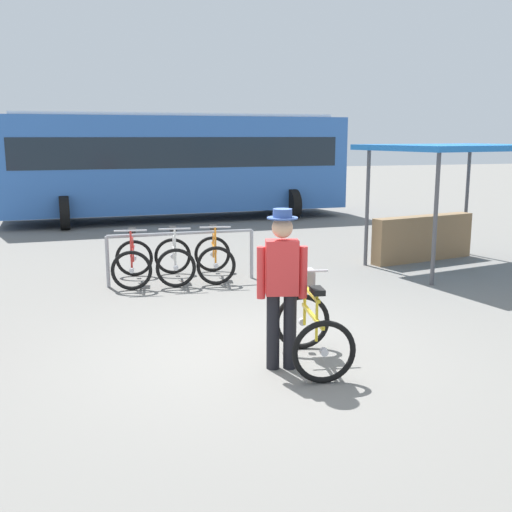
{
  "coord_description": "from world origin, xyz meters",
  "views": [
    {
      "loc": [
        -1.8,
        -6.38,
        2.46
      ],
      "look_at": [
        0.28,
        0.7,
        1.0
      ],
      "focal_mm": 42.77,
      "sensor_mm": 36.0,
      "label": 1
    }
  ],
  "objects": [
    {
      "name": "ground_plane",
      "position": [
        0.0,
        0.0,
        0.0
      ],
      "size": [
        80.0,
        80.0,
        0.0
      ],
      "primitive_type": "plane",
      "color": "slate"
    },
    {
      "name": "bike_rack_rail",
      "position": [
        -0.15,
        3.68,
        0.64
      ],
      "size": [
        2.51,
        0.09,
        0.88
      ],
      "color": "#99999E",
      "rests_on": "ground"
    },
    {
      "name": "racked_bike_red",
      "position": [
        -0.96,
        3.86,
        0.37
      ],
      "size": [
        0.8,
        1.19,
        0.98
      ],
      "color": "black",
      "rests_on": "ground"
    },
    {
      "name": "racked_bike_white",
      "position": [
        -0.26,
        3.86,
        0.37
      ],
      "size": [
        0.77,
        1.16,
        0.97
      ],
      "color": "black",
      "rests_on": "ground"
    },
    {
      "name": "racked_bike_orange",
      "position": [
        0.44,
        3.85,
        0.37
      ],
      "size": [
        0.82,
        1.17,
        0.97
      ],
      "color": "black",
      "rests_on": "ground"
    },
    {
      "name": "featured_bicycle",
      "position": [
        0.58,
        -0.41,
        0.45
      ],
      "size": [
        0.81,
        1.22,
        0.97
      ],
      "color": "black",
      "rests_on": "ground"
    },
    {
      "name": "person_with_featured_bike",
      "position": [
        0.21,
        -0.5,
        0.95
      ],
      "size": [
        0.52,
        0.32,
        1.72
      ],
      "color": "black",
      "rests_on": "ground"
    },
    {
      "name": "bus_distant",
      "position": [
        1.07,
        11.82,
        1.74
      ],
      "size": [
        10.07,
        3.61,
        3.08
      ],
      "color": "#3366B7",
      "rests_on": "ground"
    },
    {
      "name": "market_stall",
      "position": [
        4.87,
        3.79,
        1.39
      ],
      "size": [
        3.49,
        2.86,
        2.3
      ],
      "color": "#4C4C51",
      "rests_on": "ground"
    }
  ]
}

